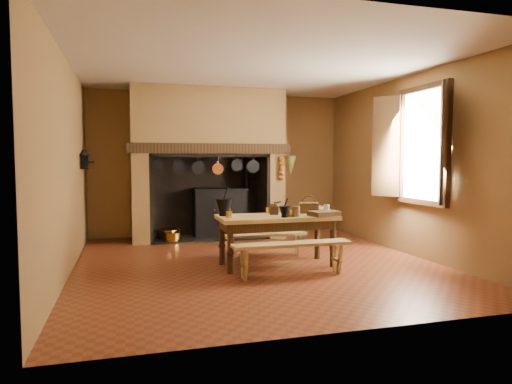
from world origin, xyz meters
TOP-DOWN VIEW (x-y plane):
  - floor at (0.00, 0.00)m, footprint 5.50×5.50m
  - ceiling at (0.00, 0.00)m, footprint 5.50×5.50m
  - back_wall at (0.00, 2.75)m, footprint 5.00×0.02m
  - wall_left at (-2.50, 0.00)m, footprint 0.02×5.50m
  - wall_right at (2.50, 0.00)m, footprint 0.02×5.50m
  - wall_front at (0.00, -2.75)m, footprint 5.00×0.02m
  - chimney_breast at (-0.30, 2.31)m, footprint 2.95×0.96m
  - iron_range at (-0.04, 2.45)m, footprint 1.12×0.55m
  - hearth_pans at (-1.05, 2.22)m, footprint 0.51×0.62m
  - hanging_pans at (-0.34, 1.81)m, footprint 1.92×0.29m
  - onion_string at (1.00, 1.79)m, footprint 0.12×0.10m
  - herb_bunch at (1.18, 1.79)m, footprint 0.20×0.20m
  - window at (2.35, -0.40)m, footprint 0.39×1.75m
  - wall_coffee_mill at (-2.42, 1.55)m, footprint 0.23×0.16m
  - work_table at (0.24, -0.24)m, footprint 1.64×0.73m
  - bench_front at (0.24, -0.84)m, footprint 1.54×0.27m
  - bench_back at (0.24, 0.34)m, footprint 1.29×0.23m
  - mortar_large at (-0.48, -0.08)m, footprint 0.24×0.24m
  - mortar_small at (0.27, -0.47)m, footprint 0.15×0.15m
  - coffee_grinder at (0.24, -0.11)m, footprint 0.17×0.14m
  - brass_mug_a at (-0.46, -0.32)m, footprint 0.10×0.10m
  - brass_mug_b at (0.20, 0.05)m, footprint 0.09×0.09m
  - mixing_bowl at (0.90, 0.05)m, footprint 0.34×0.34m
  - stoneware_crock at (0.45, -0.43)m, footprint 0.12×0.12m
  - glass_jar at (0.96, -0.31)m, footprint 0.10×0.10m
  - wicker_basket at (0.78, -0.09)m, footprint 0.32×0.28m
  - wooden_tray at (0.85, -0.47)m, footprint 0.43×0.35m
  - brass_cup at (0.37, -0.40)m, footprint 0.17×0.17m

SIDE VIEW (x-z plane):
  - floor at x=0.00m, z-range 0.00..0.00m
  - hearth_pans at x=-1.05m, z-range -0.01..0.19m
  - bench_back at x=0.24m, z-range 0.09..0.45m
  - bench_front at x=0.24m, z-range 0.11..0.54m
  - iron_range at x=-0.04m, z-range -0.32..1.28m
  - work_table at x=0.24m, z-range 0.24..0.95m
  - wooden_tray at x=0.85m, z-range 0.71..0.78m
  - mixing_bowl at x=0.90m, z-range 0.71..0.79m
  - brass_mug_b at x=0.20m, z-range 0.71..0.80m
  - brass_mug_a at x=-0.46m, z-range 0.71..0.81m
  - brass_cup at x=0.37m, z-range 0.71..0.81m
  - glass_jar at x=0.96m, z-range 0.71..0.85m
  - stoneware_crock at x=0.45m, z-range 0.71..0.85m
  - coffee_grinder at x=0.24m, z-range 0.69..0.87m
  - wicker_basket at x=0.78m, z-range 0.66..0.93m
  - mortar_small at x=0.27m, z-range 0.67..0.93m
  - mortar_large at x=-0.48m, z-range 0.64..1.05m
  - onion_string at x=1.00m, z-range 1.10..1.56m
  - hanging_pans at x=-0.34m, z-range 1.23..1.50m
  - herb_bunch at x=1.18m, z-range 1.21..1.56m
  - back_wall at x=0.00m, z-range 0.00..2.80m
  - wall_left at x=-2.50m, z-range 0.00..2.80m
  - wall_right at x=2.50m, z-range 0.00..2.80m
  - wall_front at x=0.00m, z-range 0.00..2.80m
  - wall_coffee_mill at x=-2.42m, z-range 1.36..1.67m
  - window at x=2.35m, z-range 0.82..2.58m
  - chimney_breast at x=-0.30m, z-range 0.41..3.21m
  - ceiling at x=0.00m, z-range 2.80..2.80m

